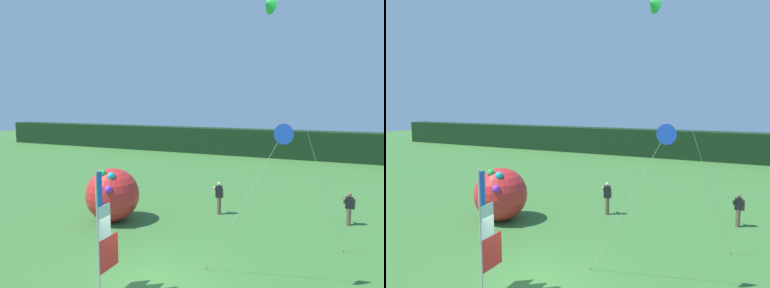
% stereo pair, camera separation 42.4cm
% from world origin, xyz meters
% --- Properties ---
extents(ground_plane, '(120.00, 120.00, 0.00)m').
position_xyz_m(ground_plane, '(0.00, 0.00, 0.00)').
color(ground_plane, '#3D7533').
extents(distant_treeline, '(80.00, 2.40, 3.00)m').
position_xyz_m(distant_treeline, '(0.00, 29.40, 1.50)').
color(distant_treeline, black).
rests_on(distant_treeline, ground).
extents(banner_flag, '(0.06, 1.03, 4.07)m').
position_xyz_m(banner_flag, '(-1.11, -1.05, 1.95)').
color(banner_flag, '#B7B7BC').
rests_on(banner_flag, ground).
extents(person_near_banner, '(0.55, 0.48, 1.65)m').
position_xyz_m(person_near_banner, '(6.00, 8.90, 0.88)').
color(person_near_banner, brown).
rests_on(person_near_banner, ground).
extents(person_mid_field, '(0.55, 0.48, 1.78)m').
position_xyz_m(person_mid_field, '(-0.45, 7.97, 0.96)').
color(person_mid_field, brown).
rests_on(person_mid_field, ground).
extents(inflatable_balloon, '(2.72, 2.72, 2.77)m').
position_xyz_m(inflatable_balloon, '(-5.10, 4.78, 1.37)').
color(inflatable_balloon, red).
rests_on(inflatable_balloon, ground).
extents(kite_green_delta_0, '(3.11, 3.03, 9.74)m').
position_xyz_m(kite_green_delta_0, '(3.08, 2.71, 9.32)').
color(kite_green_delta_0, brown).
rests_on(kite_green_delta_0, ground).
extents(kite_blue_delta_1, '(3.02, 0.79, 5.43)m').
position_xyz_m(kite_blue_delta_1, '(3.88, 1.29, 5.07)').
color(kite_blue_delta_1, brown).
rests_on(kite_blue_delta_1, ground).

